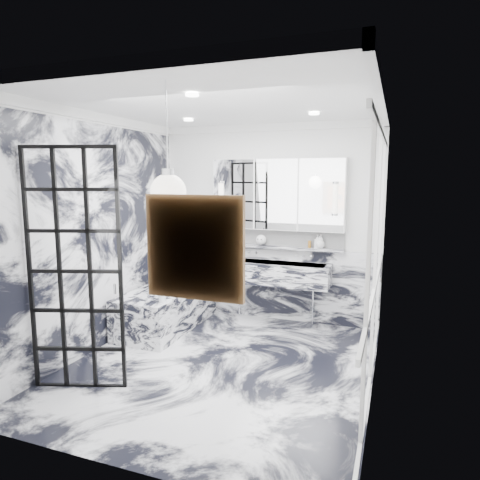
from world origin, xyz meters
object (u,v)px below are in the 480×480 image
at_px(trough_sink, 273,273).
at_px(mirror_cabinet, 277,194).
at_px(crittall_door, 75,271).
at_px(bathtub, 167,307).

bearing_deg(trough_sink, mirror_cabinet, 90.00).
height_order(crittall_door, bathtub, crittall_door).
relative_size(crittall_door, trough_sink, 1.46).
height_order(trough_sink, mirror_cabinet, mirror_cabinet).
xyz_separation_m(crittall_door, trough_sink, (1.27, 2.47, -0.44)).
xyz_separation_m(trough_sink, mirror_cabinet, (-0.00, 0.17, 1.09)).
height_order(crittall_door, trough_sink, crittall_door).
xyz_separation_m(trough_sink, bathtub, (-1.33, -0.66, -0.45)).
xyz_separation_m(crittall_door, bathtub, (-0.05, 1.81, -0.90)).
bearing_deg(mirror_cabinet, trough_sink, -90.00).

